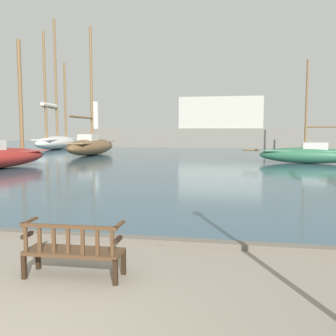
{
  "coord_description": "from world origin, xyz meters",
  "views": [
    {
      "loc": [
        2.62,
        -3.71,
        2.38
      ],
      "look_at": [
        0.0,
        10.0,
        1.0
      ],
      "focal_mm": 40.0,
      "sensor_mm": 36.0,
      "label": 1
    }
  ],
  "objects_px": {
    "park_bench": "(73,249)",
    "sailboat_centre_channel": "(308,154)",
    "sailboat_mid_starboard": "(56,139)",
    "sailboat_far_port": "(91,145)"
  },
  "relations": [
    {
      "from": "park_bench",
      "to": "sailboat_far_port",
      "type": "distance_m",
      "value": 30.67
    },
    {
      "from": "park_bench",
      "to": "sailboat_mid_starboard",
      "type": "distance_m",
      "value": 44.01
    },
    {
      "from": "sailboat_centre_channel",
      "to": "sailboat_far_port",
      "type": "bearing_deg",
      "value": 162.61
    },
    {
      "from": "sailboat_centre_channel",
      "to": "sailboat_mid_starboard",
      "type": "bearing_deg",
      "value": 149.55
    },
    {
      "from": "park_bench",
      "to": "sailboat_centre_channel",
      "type": "relative_size",
      "value": 0.2
    },
    {
      "from": "sailboat_far_port",
      "to": "sailboat_centre_channel",
      "type": "distance_m",
      "value": 19.71
    },
    {
      "from": "park_bench",
      "to": "sailboat_mid_starboard",
      "type": "relative_size",
      "value": 0.1
    },
    {
      "from": "sailboat_far_port",
      "to": "sailboat_mid_starboard",
      "type": "distance_m",
      "value": 13.86
    },
    {
      "from": "sailboat_far_port",
      "to": "sailboat_centre_channel",
      "type": "xyz_separation_m",
      "value": [
        18.81,
        -5.89,
        -0.28
      ]
    },
    {
      "from": "sailboat_far_port",
      "to": "sailboat_mid_starboard",
      "type": "xyz_separation_m",
      "value": [
        -9.06,
        10.49,
        0.34
      ]
    }
  ]
}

